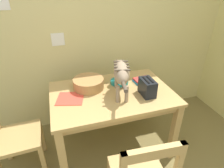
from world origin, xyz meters
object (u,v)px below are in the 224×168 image
object	(u,v)px
cat	(121,72)
toaster	(147,87)
wicker_basket	(89,83)
wooden_chair_near	(14,137)
coffee_mug	(120,77)
saucer_bowl	(119,82)
magazine	(70,98)
book_stack	(142,80)
dining_table	(112,100)

from	to	relation	value
cat	toaster	size ratio (longest dim) A/B	3.58
wicker_basket	wooden_chair_near	distance (m)	0.90
coffee_mug	wooden_chair_near	distance (m)	1.24
wooden_chair_near	saucer_bowl	bearing A→B (deg)	97.55
wooden_chair_near	magazine	bearing A→B (deg)	92.49
saucer_bowl	book_stack	distance (m)	0.26
magazine	wooden_chair_near	bearing A→B (deg)	-158.72
magazine	book_stack	size ratio (longest dim) A/B	1.28
dining_table	wicker_basket	size ratio (longest dim) A/B	3.85
saucer_bowl	coffee_mug	world-z (taller)	coffee_mug
saucer_bowl	book_stack	size ratio (longest dim) A/B	1.02
dining_table	cat	bearing A→B (deg)	-23.44
book_stack	toaster	xyz separation A→B (m)	(-0.07, -0.27, 0.07)
wicker_basket	toaster	xyz separation A→B (m)	(0.55, -0.31, 0.03)
dining_table	magazine	distance (m)	0.44
toaster	wooden_chair_near	world-z (taller)	wooden_chair_near
cat	saucer_bowl	xyz separation A→B (m)	(0.05, 0.20, -0.22)
magazine	wooden_chair_near	world-z (taller)	wooden_chair_near
cat	wooden_chair_near	xyz separation A→B (m)	(-1.10, -0.01, -0.53)
saucer_bowl	magazine	size ratio (longest dim) A/B	0.79
wicker_basket	wooden_chair_near	size ratio (longest dim) A/B	0.35
saucer_bowl	toaster	size ratio (longest dim) A/B	1.02
magazine	wooden_chair_near	distance (m)	0.66
cat	wooden_chair_near	size ratio (longest dim) A/B	0.77
wooden_chair_near	book_stack	bearing A→B (deg)	93.78
saucer_bowl	coffee_mug	size ratio (longest dim) A/B	1.64
cat	magazine	world-z (taller)	cat
dining_table	cat	distance (m)	0.34
wicker_basket	magazine	bearing A→B (deg)	-144.62
book_stack	cat	bearing A→B (deg)	-153.80
magazine	toaster	size ratio (longest dim) A/B	1.29
book_stack	magazine	bearing A→B (deg)	-172.33
dining_table	coffee_mug	size ratio (longest dim) A/B	10.23
magazine	toaster	world-z (taller)	toaster
cat	wicker_basket	xyz separation A→B (m)	(-0.30, 0.20, -0.18)
dining_table	wooden_chair_near	size ratio (longest dim) A/B	1.36
wicker_basket	toaster	bearing A→B (deg)	-29.49
saucer_bowl	wooden_chair_near	size ratio (longest dim) A/B	0.22
saucer_bowl	coffee_mug	bearing A→B (deg)	0.00
saucer_bowl	cat	bearing A→B (deg)	-105.20
book_stack	coffee_mug	bearing A→B (deg)	169.59
saucer_bowl	wicker_basket	distance (m)	0.36
cat	coffee_mug	distance (m)	0.26
saucer_bowl	magazine	world-z (taller)	saucer_bowl
saucer_bowl	dining_table	bearing A→B (deg)	-130.06
coffee_mug	magazine	world-z (taller)	coffee_mug
dining_table	wicker_basket	distance (m)	0.31
magazine	coffee_mug	bearing A→B (deg)	31.22
saucer_bowl	wooden_chair_near	world-z (taller)	wooden_chair_near
toaster	wooden_chair_near	size ratio (longest dim) A/B	0.21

